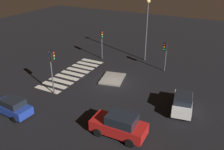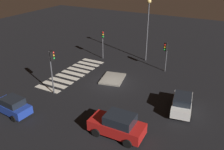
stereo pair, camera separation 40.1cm
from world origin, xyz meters
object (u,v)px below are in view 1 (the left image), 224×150
Objects in this scene: traffic_light_west at (165,50)px; car_blue at (13,107)px; street_lamp at (147,20)px; traffic_light_south at (102,38)px; traffic_island at (113,79)px; car_white at (183,103)px; car_red at (119,125)px; traffic_light_east at (52,62)px.

car_blue is at bearing 4.89° from traffic_light_west.
traffic_light_south is at bearing -66.90° from street_lamp.
traffic_island is 7.41m from traffic_light_south.
traffic_light_west is (-15.57, 9.29, 2.02)m from car_blue.
car_blue is 0.46× the size of street_lamp.
car_red reaches higher than car_white.
car_blue is (7.65, -13.40, -0.05)m from car_white.
traffic_light_east is (10.93, 0.50, 0.43)m from traffic_light_south.
traffic_light_south is 10.95m from traffic_light_east.
traffic_light_south is 0.49× the size of street_lamp.
car_white is 6.89m from car_red.
traffic_light_east is 14.36m from street_lamp.
car_red is at bearing 37.61° from traffic_light_west.
car_white is 15.50m from traffic_light_south.
car_white is (2.85, 8.72, 0.76)m from traffic_island.
street_lamp is at bearing 171.01° from traffic_island.
car_white reaches higher than car_blue.
car_red is at bearing 138.65° from car_white.
car_red is 1.17× the size of car_blue.
traffic_light_west is 5.06m from street_lamp.
traffic_island is 9.21m from car_white.
traffic_light_west is at bearing -88.96° from car_red.
traffic_light_south is at bearing 43.25° from traffic_light_east.
traffic_light_west is at bearing 54.05° from street_lamp.
traffic_light_east is at bearing -19.24° from car_red.
car_white is at bearing -36.44° from traffic_light_east.
car_red is (8.70, 5.07, 0.86)m from traffic_island.
traffic_light_south is 8.96m from traffic_light_west.
traffic_light_south reaches higher than car_red.
car_red is 9.73m from traffic_light_east.
traffic_light_east reaches higher than car_blue.
traffic_light_south is 0.88× the size of traffic_light_east.
traffic_light_east is at bearing -95.19° from car_blue.
car_white is at bearing 35.90° from street_lamp.
car_red is 9.91m from car_blue.
traffic_light_west is at bearing 2.60° from traffic_light_east.
traffic_light_south is at bearing -55.06° from traffic_light_west.
traffic_light_west is (0.12, 8.95, -0.29)m from traffic_light_south.
traffic_light_south is 6.51m from street_lamp.
traffic_light_east is 0.56× the size of street_lamp.
street_lamp is at bearing -90.24° from traffic_light_west.
car_blue is (10.50, -4.67, 0.71)m from traffic_island.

